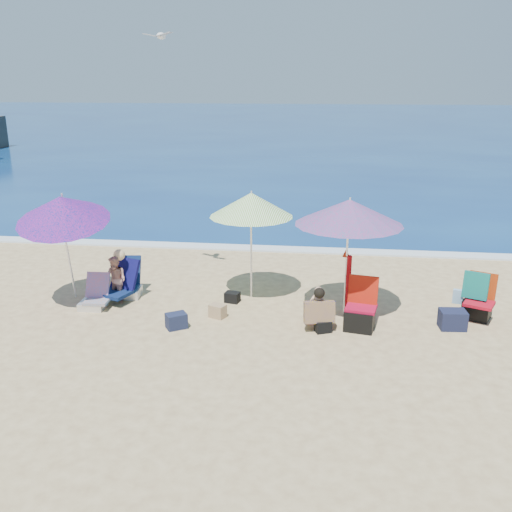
# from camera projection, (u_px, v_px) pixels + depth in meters

# --- Properties ---
(ground) EXTENTS (120.00, 120.00, 0.00)m
(ground) POSITION_uv_depth(u_px,v_px,m) (266.00, 334.00, 10.05)
(ground) COLOR #D8BC84
(ground) RESTS_ON ground
(sea) EXTENTS (120.00, 80.00, 0.12)m
(sea) POSITION_uv_depth(u_px,v_px,m) (319.00, 125.00, 52.69)
(sea) COLOR navy
(sea) RESTS_ON ground
(foam) EXTENTS (120.00, 0.50, 0.04)m
(foam) POSITION_uv_depth(u_px,v_px,m) (287.00, 249.00, 14.87)
(foam) COLOR white
(foam) RESTS_ON ground
(umbrella_turquoise) EXTENTS (2.32, 2.32, 2.23)m
(umbrella_turquoise) POSITION_uv_depth(u_px,v_px,m) (349.00, 212.00, 10.31)
(umbrella_turquoise) COLOR white
(umbrella_turquoise) RESTS_ON ground
(umbrella_striped) EXTENTS (1.80, 1.80, 2.17)m
(umbrella_striped) POSITION_uv_depth(u_px,v_px,m) (251.00, 205.00, 11.19)
(umbrella_striped) COLOR white
(umbrella_striped) RESTS_ON ground
(umbrella_blue) EXTENTS (1.98, 2.04, 2.36)m
(umbrella_blue) POSITION_uv_depth(u_px,v_px,m) (62.00, 209.00, 10.70)
(umbrella_blue) COLOR white
(umbrella_blue) RESTS_ON ground
(furled_umbrella) EXTENTS (0.20, 0.17, 1.26)m
(furled_umbrella) POSITION_uv_depth(u_px,v_px,m) (348.00, 279.00, 10.71)
(furled_umbrella) COLOR #AA0C10
(furled_umbrella) RESTS_ON ground
(chair_navy) EXTENTS (0.63, 0.73, 0.76)m
(chair_navy) POSITION_uv_depth(u_px,v_px,m) (126.00, 286.00, 11.77)
(chair_navy) COLOR #0C2548
(chair_navy) RESTS_ON ground
(chair_rainbow) EXTENTS (0.57, 0.59, 0.64)m
(chair_rainbow) POSITION_uv_depth(u_px,v_px,m) (95.00, 299.00, 11.15)
(chair_rainbow) COLOR #D3734A
(chair_rainbow) RESTS_ON ground
(camp_chair_left) EXTENTS (0.61, 0.62, 0.91)m
(camp_chair_left) POSITION_uv_depth(u_px,v_px,m) (360.00, 314.00, 10.20)
(camp_chair_left) COLOR #A80C2C
(camp_chair_left) RESTS_ON ground
(camp_chair_right) EXTENTS (0.77, 0.80, 0.91)m
(camp_chair_right) POSITION_uv_depth(u_px,v_px,m) (477.00, 302.00, 10.60)
(camp_chair_right) COLOR #B10C1D
(camp_chair_right) RESTS_ON ground
(person_center) EXTENTS (0.57, 0.56, 0.79)m
(person_center) POSITION_uv_depth(u_px,v_px,m) (318.00, 309.00, 10.14)
(person_center) COLOR tan
(person_center) RESTS_ON ground
(person_left) EXTENTS (0.79, 0.91, 1.04)m
(person_left) POSITION_uv_depth(u_px,v_px,m) (117.00, 279.00, 11.36)
(person_left) COLOR tan
(person_left) RESTS_ON ground
(bag_navy_a) EXTENTS (0.43, 0.40, 0.27)m
(bag_navy_a) POSITION_uv_depth(u_px,v_px,m) (176.00, 321.00, 10.26)
(bag_navy_a) COLOR #1A213A
(bag_navy_a) RESTS_ON ground
(bag_black_a) EXTENTS (0.32, 0.26, 0.20)m
(bag_black_a) POSITION_uv_depth(u_px,v_px,m) (232.00, 297.00, 11.44)
(bag_black_a) COLOR black
(bag_black_a) RESTS_ON ground
(bag_tan) EXTENTS (0.35, 0.31, 0.25)m
(bag_tan) POSITION_uv_depth(u_px,v_px,m) (218.00, 311.00, 10.72)
(bag_tan) COLOR #A2835D
(bag_tan) RESTS_ON ground
(bag_navy_b) EXTENTS (0.47, 0.37, 0.34)m
(bag_navy_b) POSITION_uv_depth(u_px,v_px,m) (453.00, 319.00, 10.23)
(bag_navy_b) COLOR #181C36
(bag_navy_b) RESTS_ON ground
(bag_black_b) EXTENTS (0.32, 0.28, 0.21)m
(bag_black_b) POSITION_uv_depth(u_px,v_px,m) (323.00, 326.00, 10.11)
(bag_black_b) COLOR black
(bag_black_b) RESTS_ON ground
(seagull) EXTENTS (0.67, 0.53, 0.13)m
(seagull) POSITION_uv_depth(u_px,v_px,m) (161.00, 36.00, 10.82)
(seagull) COLOR white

